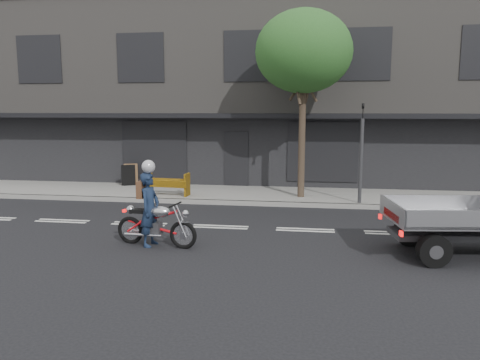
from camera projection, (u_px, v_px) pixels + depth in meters
name	position (u px, v px, depth m)	size (l,w,h in m)	color
ground	(220.00, 227.00, 13.28)	(80.00, 80.00, 0.00)	black
sidewalk	(243.00, 195.00, 17.87)	(32.00, 3.20, 0.15)	gray
kerb	(237.00, 203.00, 16.30)	(32.00, 0.20, 0.15)	gray
building_main	(261.00, 95.00, 23.73)	(26.00, 10.00, 8.00)	slate
street_tree	(304.00, 52.00, 16.27)	(3.40, 3.40, 6.74)	#382B21
traffic_light_pole	(361.00, 159.00, 15.71)	(0.12, 0.12, 3.50)	#2D2D30
motorcycle	(156.00, 223.00, 11.39)	(2.12, 0.63, 1.10)	black
rider	(150.00, 209.00, 11.36)	(0.66, 0.43, 1.81)	#16243E
construction_barrier	(166.00, 185.00, 17.00)	(1.56, 0.62, 0.87)	orange
sandwich_board	(128.00, 175.00, 19.35)	(0.56, 0.38, 0.89)	black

